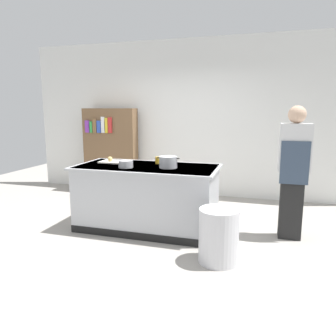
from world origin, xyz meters
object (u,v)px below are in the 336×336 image
object	(u,v)px
onion	(110,159)
juice_cup	(158,160)
trash_bin	(219,236)
person_chef	(293,170)
mixing_bowl	(126,164)
stock_pot	(168,162)
bookshelf	(111,150)

from	to	relation	value
onion	juice_cup	distance (m)	0.71
onion	juice_cup	size ratio (longest dim) A/B	0.72
trash_bin	person_chef	size ratio (longest dim) A/B	0.35
mixing_bowl	stock_pot	bearing A→B (deg)	14.98
trash_bin	bookshelf	distance (m)	3.66
bookshelf	person_chef	bearing A→B (deg)	-25.32
mixing_bowl	bookshelf	distance (m)	2.34
onion	juice_cup	xyz separation A→B (m)	(0.70, 0.11, -0.01)
stock_pot	person_chef	bearing A→B (deg)	9.02
juice_cup	trash_bin	distance (m)	1.57
onion	stock_pot	xyz separation A→B (m)	(0.94, -0.17, 0.02)
juice_cup	person_chef	xyz separation A→B (m)	(1.84, -0.03, -0.04)
bookshelf	mixing_bowl	bearing A→B (deg)	-58.42
juice_cup	bookshelf	distance (m)	2.20
mixing_bowl	juice_cup	distance (m)	0.53
juice_cup	bookshelf	xyz separation A→B (m)	(-1.53, 1.57, -0.10)
stock_pot	mixing_bowl	world-z (taller)	stock_pot
bookshelf	juice_cup	bearing A→B (deg)	-45.58
person_chef	trash_bin	bearing A→B (deg)	144.34
juice_cup	person_chef	distance (m)	1.84
mixing_bowl	person_chef	size ratio (longest dim) A/B	0.11
person_chef	bookshelf	bearing A→B (deg)	69.07
onion	bookshelf	world-z (taller)	bookshelf
juice_cup	bookshelf	world-z (taller)	bookshelf
trash_bin	stock_pot	bearing A→B (deg)	138.19
stock_pot	trash_bin	bearing A→B (deg)	-41.81
trash_bin	mixing_bowl	bearing A→B (deg)	157.37
onion	stock_pot	bearing A→B (deg)	-10.14
stock_pot	juice_cup	distance (m)	0.37
onion	mixing_bowl	world-z (taller)	mixing_bowl
mixing_bowl	person_chef	world-z (taller)	person_chef
stock_pot	person_chef	xyz separation A→B (m)	(1.59, 0.25, -0.06)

